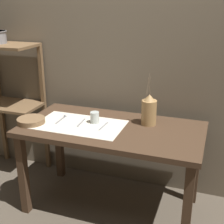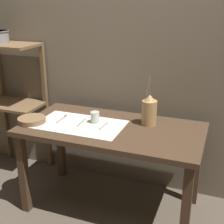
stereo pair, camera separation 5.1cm
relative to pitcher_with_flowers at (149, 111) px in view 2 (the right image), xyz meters
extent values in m
plane|color=brown|center=(-0.25, -0.14, -0.83)|extent=(12.00, 12.00, 0.00)
cube|color=#6B5E4C|center=(-0.25, 0.32, 0.37)|extent=(7.00, 0.06, 2.40)
cube|color=#422D1E|center=(-0.25, -0.14, -0.13)|extent=(1.37, 0.70, 0.04)
cube|color=#422D1E|center=(-0.88, -0.44, -0.49)|extent=(0.06, 0.06, 0.67)
cube|color=#422D1E|center=(0.38, -0.44, -0.49)|extent=(0.06, 0.06, 0.67)
cube|color=#422D1E|center=(-0.88, 0.15, -0.49)|extent=(0.06, 0.06, 0.67)
cube|color=#422D1E|center=(0.38, 0.15, -0.49)|extent=(0.06, 0.06, 0.67)
cube|color=brown|center=(-1.33, 0.09, 0.42)|extent=(0.55, 0.36, 0.02)
cube|color=brown|center=(-1.33, 0.09, -0.14)|extent=(0.55, 0.36, 0.02)
cube|color=brown|center=(-1.59, 0.25, -0.20)|extent=(0.04, 0.04, 1.25)
cube|color=brown|center=(-1.08, 0.25, -0.20)|extent=(0.04, 0.04, 1.25)
cube|color=beige|center=(-0.50, -0.19, -0.11)|extent=(0.67, 0.40, 0.00)
cylinder|color=#A87F4C|center=(0.00, 0.00, -0.02)|extent=(0.12, 0.12, 0.19)
cone|color=#A87F4C|center=(0.00, 0.00, 0.10)|extent=(0.09, 0.09, 0.05)
cylinder|color=#847056|center=(-0.01, 0.00, 0.20)|extent=(0.02, 0.01, 0.14)
cylinder|color=#847056|center=(0.00, -0.01, 0.20)|extent=(0.02, 0.04, 0.13)
cylinder|color=#847056|center=(-0.01, -0.02, 0.21)|extent=(0.02, 0.03, 0.16)
cylinder|color=brown|center=(-0.86, -0.28, -0.09)|extent=(0.21, 0.21, 0.04)
cylinder|color=#B7C1BC|center=(-0.40, -0.12, -0.06)|extent=(0.07, 0.07, 0.09)
cube|color=gray|center=(-0.68, -0.16, -0.11)|extent=(0.02, 0.16, 0.00)
sphere|color=gray|center=(-0.68, -0.08, -0.10)|extent=(0.02, 0.02, 0.02)
cube|color=gray|center=(-0.50, -0.15, -0.11)|extent=(0.02, 0.16, 0.00)
cube|color=gray|center=(-0.31, -0.16, -0.11)|extent=(0.02, 0.16, 0.00)
camera|label=1|loc=(0.47, -2.19, 0.81)|focal=50.00mm
camera|label=2|loc=(0.52, -2.18, 0.81)|focal=50.00mm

